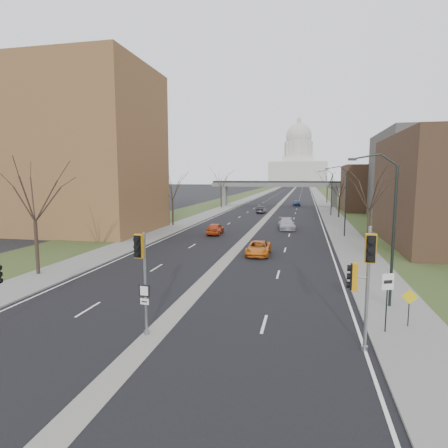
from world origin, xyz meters
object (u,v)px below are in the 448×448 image
(car_right_near, at_px, (259,248))
(car_right_far, at_px, (297,203))
(warning_sign, at_px, (409,302))
(signal_pole_right, at_px, (364,271))
(car_left_near, at_px, (215,229))
(speed_limit_sign, at_px, (387,292))
(car_right_mid, at_px, (286,224))
(car_left_far, at_px, (261,210))
(signal_pole_median, at_px, (142,265))

(car_right_near, bearing_deg, car_right_far, 87.40)
(warning_sign, bearing_deg, signal_pole_right, -116.80)
(car_right_far, bearing_deg, car_left_near, -107.04)
(speed_limit_sign, relative_size, warning_sign, 1.51)
(speed_limit_sign, height_order, car_left_near, speed_limit_sign)
(warning_sign, relative_size, car_right_near, 0.40)
(car_right_far, bearing_deg, car_right_mid, -97.32)
(warning_sign, relative_size, car_right_far, 0.44)
(signal_pole_right, bearing_deg, warning_sign, 53.64)
(car_left_near, bearing_deg, car_right_mid, -145.80)
(speed_limit_sign, xyz_separation_m, warning_sign, (1.24, 0.93, -0.74))
(warning_sign, distance_m, car_right_near, 18.62)
(warning_sign, bearing_deg, car_right_far, 108.94)
(warning_sign, height_order, car_right_mid, warning_sign)
(warning_sign, distance_m, car_right_far, 79.78)
(car_left_near, bearing_deg, car_right_far, -102.77)
(warning_sign, height_order, car_left_near, warning_sign)
(speed_limit_sign, xyz_separation_m, car_right_near, (-8.19, 16.96, -1.43))
(signal_pole_right, relative_size, warning_sign, 2.87)
(signal_pole_right, relative_size, car_right_far, 1.26)
(car_left_far, distance_m, car_right_near, 42.26)
(car_right_mid, bearing_deg, car_left_near, -150.41)
(car_left_near, distance_m, car_left_far, 30.33)
(car_right_near, bearing_deg, signal_pole_right, -71.28)
(speed_limit_sign, distance_m, warning_sign, 1.71)
(speed_limit_sign, height_order, car_left_far, speed_limit_sign)
(car_right_mid, bearing_deg, car_right_far, 82.33)
(car_right_near, height_order, car_right_far, car_right_far)
(speed_limit_sign, bearing_deg, car_right_mid, 77.07)
(car_left_near, height_order, car_right_far, car_left_near)
(car_left_near, relative_size, car_right_mid, 0.83)
(signal_pole_right, distance_m, car_left_near, 34.06)
(warning_sign, distance_m, car_right_mid, 35.33)
(warning_sign, xyz_separation_m, car_right_mid, (-7.68, 34.48, -0.57))
(car_left_far, relative_size, car_right_far, 0.98)
(speed_limit_sign, distance_m, car_right_mid, 36.01)
(signal_pole_median, relative_size, warning_sign, 2.61)
(signal_pole_median, distance_m, car_left_near, 31.89)
(car_right_far, bearing_deg, car_right_near, -98.76)
(speed_limit_sign, distance_m, car_right_near, 18.89)
(warning_sign, distance_m, car_left_near, 32.40)
(warning_sign, bearing_deg, car_left_near, 134.50)
(speed_limit_sign, height_order, car_right_far, speed_limit_sign)
(car_right_mid, bearing_deg, signal_pole_median, -104.29)
(signal_pole_right, relative_size, car_right_near, 1.15)
(signal_pole_median, height_order, signal_pole_right, signal_pole_right)
(signal_pole_median, distance_m, car_left_far, 61.81)
(speed_limit_sign, distance_m, car_right_far, 80.61)
(speed_limit_sign, height_order, car_right_mid, speed_limit_sign)
(signal_pole_median, relative_size, speed_limit_sign, 1.73)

